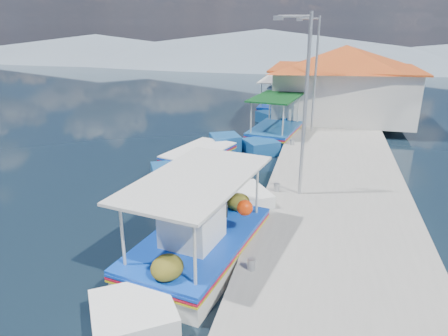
# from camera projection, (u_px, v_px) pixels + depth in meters

# --- Properties ---
(ground) EXTENTS (160.00, 160.00, 0.00)m
(ground) POSITION_uv_depth(u_px,v_px,m) (156.00, 217.00, 13.68)
(ground) COLOR black
(ground) RESTS_ON ground
(quay) EXTENTS (5.00, 44.00, 0.50)m
(quay) POSITION_uv_depth(u_px,v_px,m) (336.00, 166.00, 17.72)
(quay) COLOR gray
(quay) RESTS_ON ground
(bollards) EXTENTS (0.20, 17.20, 0.30)m
(bollards) POSITION_uv_depth(u_px,v_px,m) (286.00, 159.00, 17.38)
(bollards) COLOR #A5A8AD
(bollards) RESTS_ON quay
(main_caique) EXTENTS (3.37, 8.25, 2.76)m
(main_caique) POSITION_uv_depth(u_px,v_px,m) (199.00, 243.00, 11.04)
(main_caique) COLOR white
(main_caique) RESTS_ON ground
(caique_green_canopy) EXTENTS (2.89, 7.21, 2.73)m
(caique_green_canopy) POSITION_uv_depth(u_px,v_px,m) (275.00, 133.00, 22.40)
(caique_green_canopy) COLOR navy
(caique_green_canopy) RESTS_ON ground
(caique_blue_hull) EXTENTS (3.08, 6.24, 1.16)m
(caique_blue_hull) POSITION_uv_depth(u_px,v_px,m) (199.00, 158.00, 18.59)
(caique_blue_hull) COLOR navy
(caique_blue_hull) RESTS_ON ground
(caique_far) EXTENTS (2.41, 7.74, 2.71)m
(caique_far) POSITION_uv_depth(u_px,v_px,m) (278.00, 107.00, 29.01)
(caique_far) COLOR navy
(caique_far) RESTS_ON ground
(harbor_building) EXTENTS (10.49, 10.49, 4.40)m
(harbor_building) POSITION_uv_depth(u_px,v_px,m) (343.00, 81.00, 25.02)
(harbor_building) COLOR silver
(harbor_building) RESTS_ON quay
(lamp_post_near) EXTENTS (1.21, 0.14, 6.00)m
(lamp_post_near) POSITION_uv_depth(u_px,v_px,m) (303.00, 98.00, 13.17)
(lamp_post_near) COLOR #A5A8AD
(lamp_post_near) RESTS_ON quay
(lamp_post_far) EXTENTS (1.21, 0.14, 6.00)m
(lamp_post_far) POSITION_uv_depth(u_px,v_px,m) (314.00, 69.00, 21.39)
(lamp_post_far) COLOR #A5A8AD
(lamp_post_far) RESTS_ON quay
(mountain_ridge) EXTENTS (171.40, 96.00, 5.50)m
(mountain_ridge) POSITION_uv_depth(u_px,v_px,m) (338.00, 51.00, 62.62)
(mountain_ridge) COLOR slate
(mountain_ridge) RESTS_ON ground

